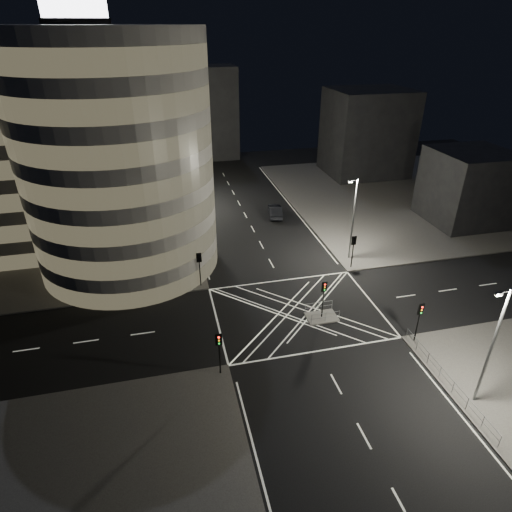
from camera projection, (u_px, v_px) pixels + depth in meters
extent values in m
plane|color=black|center=(297.00, 312.00, 42.58)|extent=(120.00, 120.00, 0.00)
cube|color=#484543|center=(40.00, 228.00, 59.81)|extent=(42.00, 42.00, 0.15)
cube|color=#484543|center=(412.00, 195.00, 71.42)|extent=(42.00, 42.00, 0.15)
cube|color=slate|center=(322.00, 317.00, 41.66)|extent=(3.00, 2.00, 0.15)
cylinder|color=#9A9792|center=(118.00, 159.00, 45.28)|extent=(20.00, 20.00, 25.00)
cube|color=#9A9792|center=(36.00, 141.00, 51.83)|extent=(20.00, 18.00, 25.00)
cube|color=white|center=(74.00, 10.00, 40.03)|extent=(6.00, 0.40, 2.00)
cube|color=black|center=(76.00, 21.00, 40.46)|extent=(6.40, 0.50, 0.50)
cube|color=#9A9792|center=(89.00, 123.00, 68.73)|extent=(24.00, 16.00, 22.00)
cube|color=black|center=(367.00, 132.00, 78.30)|extent=(14.00, 12.00, 15.00)
cube|color=black|center=(468.00, 187.00, 59.79)|extent=(10.00, 10.00, 10.00)
cube|color=black|center=(192.00, 114.00, 87.04)|extent=(18.00, 8.00, 18.00)
cylinder|color=black|center=(182.00, 266.00, 47.39)|extent=(0.32, 0.32, 2.96)
ellipsoid|color=black|center=(180.00, 245.00, 46.14)|extent=(4.08, 4.08, 4.69)
cylinder|color=black|center=(178.00, 239.00, 52.30)|extent=(0.32, 0.32, 3.86)
ellipsoid|color=black|center=(176.00, 214.00, 50.71)|extent=(5.03, 5.03, 5.79)
cylinder|color=black|center=(175.00, 222.00, 57.58)|extent=(0.32, 0.32, 3.22)
ellipsoid|color=black|center=(173.00, 201.00, 56.18)|extent=(4.80, 4.80, 5.53)
cylinder|color=black|center=(172.00, 203.00, 62.57)|extent=(0.32, 0.32, 3.82)
ellipsoid|color=black|center=(170.00, 183.00, 61.07)|extent=(4.37, 4.37, 5.03)
cylinder|color=black|center=(170.00, 193.00, 67.94)|extent=(0.32, 0.32, 2.77)
ellipsoid|color=black|center=(169.00, 178.00, 66.80)|extent=(3.69, 3.69, 4.24)
cylinder|color=black|center=(200.00, 274.00, 45.84)|extent=(0.12, 0.12, 3.00)
cube|color=black|center=(199.00, 258.00, 44.90)|extent=(0.28, 0.22, 0.90)
cube|color=black|center=(199.00, 258.00, 44.90)|extent=(0.55, 0.04, 1.10)
cylinder|color=black|center=(220.00, 359.00, 34.21)|extent=(0.12, 0.12, 3.00)
cube|color=black|center=(219.00, 340.00, 33.28)|extent=(0.28, 0.22, 0.90)
cube|color=black|center=(219.00, 340.00, 33.28)|extent=(0.55, 0.04, 1.10)
cylinder|color=black|center=(352.00, 256.00, 49.36)|extent=(0.12, 0.12, 3.00)
cube|color=black|center=(354.00, 241.00, 48.43)|extent=(0.28, 0.22, 0.90)
cube|color=black|center=(354.00, 241.00, 48.43)|extent=(0.55, 0.04, 1.10)
cylinder|color=black|center=(417.00, 327.00, 37.74)|extent=(0.12, 0.12, 3.00)
cube|color=black|center=(421.00, 309.00, 36.80)|extent=(0.28, 0.22, 0.90)
cube|color=black|center=(421.00, 309.00, 36.80)|extent=(0.55, 0.04, 1.10)
cylinder|color=black|center=(323.00, 304.00, 40.90)|extent=(0.12, 0.12, 3.00)
cube|color=black|center=(324.00, 287.00, 39.97)|extent=(0.28, 0.22, 0.90)
cube|color=black|center=(324.00, 287.00, 39.97)|extent=(0.55, 0.04, 1.10)
cylinder|color=slate|center=(187.00, 225.00, 48.47)|extent=(0.20, 0.20, 10.00)
cylinder|color=slate|center=(187.00, 184.00, 46.23)|extent=(0.90, 0.10, 0.10)
cube|color=slate|center=(192.00, 184.00, 46.37)|extent=(0.50, 0.25, 0.18)
cube|color=white|center=(192.00, 185.00, 46.42)|extent=(0.42, 0.20, 0.05)
cylinder|color=slate|center=(176.00, 176.00, 63.85)|extent=(0.20, 0.20, 10.00)
cylinder|color=slate|center=(176.00, 144.00, 61.62)|extent=(0.90, 0.10, 0.10)
cube|color=slate|center=(179.00, 144.00, 61.76)|extent=(0.50, 0.25, 0.18)
cube|color=white|center=(179.00, 145.00, 61.81)|extent=(0.42, 0.20, 0.05)
cylinder|color=slate|center=(353.00, 220.00, 49.70)|extent=(0.20, 0.20, 10.00)
cylinder|color=slate|center=(354.00, 180.00, 47.29)|extent=(0.90, 0.10, 0.10)
cube|color=slate|center=(350.00, 181.00, 47.25)|extent=(0.50, 0.25, 0.18)
cube|color=white|center=(350.00, 182.00, 47.30)|extent=(0.42, 0.20, 0.05)
cylinder|color=slate|center=(491.00, 349.00, 30.05)|extent=(0.20, 0.20, 10.00)
cylinder|color=slate|center=(505.00, 292.00, 27.63)|extent=(0.90, 0.10, 0.10)
cube|color=slate|center=(498.00, 294.00, 27.59)|extent=(0.50, 0.25, 0.18)
cube|color=white|center=(498.00, 295.00, 27.64)|extent=(0.42, 0.20, 0.05)
cube|color=slate|center=(446.00, 379.00, 33.52)|extent=(0.06, 11.70, 1.10)
cube|color=slate|center=(325.00, 317.00, 40.59)|extent=(2.80, 0.06, 1.10)
cube|color=slate|center=(319.00, 307.00, 42.13)|extent=(2.80, 0.06, 1.10)
imported|color=black|center=(275.00, 211.00, 63.12)|extent=(2.65, 5.38, 1.70)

